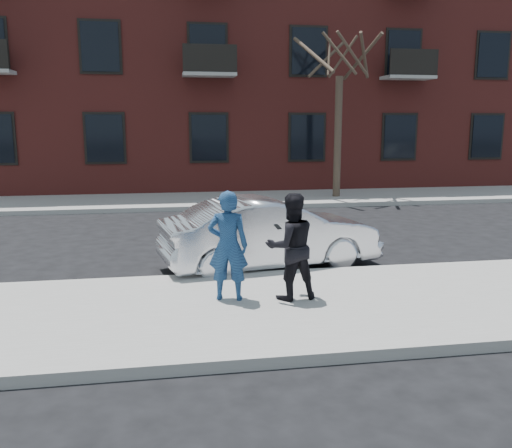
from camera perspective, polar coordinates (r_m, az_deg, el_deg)
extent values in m
plane|color=black|center=(8.27, 2.03, -8.92)|extent=(100.00, 100.00, 0.00)
cube|color=gray|center=(8.01, 2.40, -9.00)|extent=(50.00, 3.50, 0.15)
cube|color=#999691|center=(9.70, 0.19, -5.48)|extent=(50.00, 0.10, 0.15)
cube|color=gray|center=(19.14, -4.75, 2.52)|extent=(50.00, 3.50, 0.15)
cube|color=#999691|center=(17.36, -4.24, 1.69)|extent=(50.00, 0.10, 0.15)
cube|color=maroon|center=(26.08, -1.69, 17.76)|extent=(24.00, 10.00, 12.00)
cube|color=black|center=(21.30, 5.41, 9.07)|extent=(1.30, 0.06, 1.70)
cube|color=black|center=(24.38, 23.14, 8.47)|extent=(1.30, 0.06, 1.70)
cube|color=black|center=(21.45, 5.56, 17.65)|extent=(1.30, 0.06, 1.70)
cube|color=black|center=(24.52, 23.70, 15.94)|extent=(1.30, 0.06, 1.70)
cylinder|color=#3E2E24|center=(19.60, 8.60, 9.01)|extent=(0.26, 0.26, 4.20)
imported|color=silver|center=(10.33, 1.51, -1.00)|extent=(4.35, 2.20, 1.37)
imported|color=navy|center=(8.02, -2.97, -2.29)|extent=(0.68, 0.52, 1.65)
cube|color=black|center=(8.16, -3.17, 1.08)|extent=(0.10, 0.14, 0.08)
imported|color=black|center=(8.08, 3.70, -2.38)|extent=(0.85, 0.70, 1.60)
cube|color=black|center=(8.14, 2.30, -0.30)|extent=(0.11, 0.15, 0.06)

